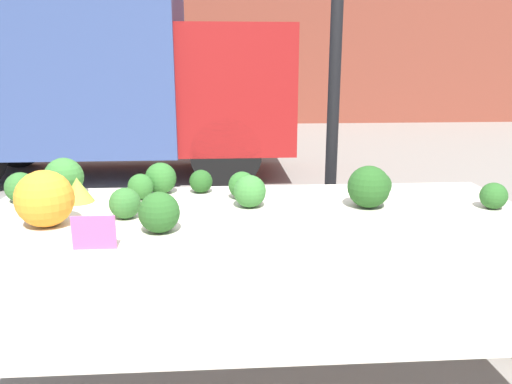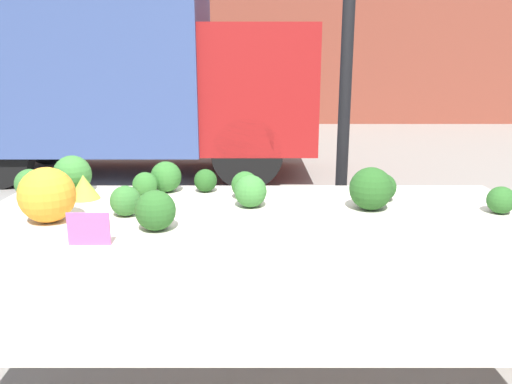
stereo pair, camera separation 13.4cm
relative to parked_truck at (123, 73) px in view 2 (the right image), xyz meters
name	(u,v)px [view 2 (the right image)]	position (x,y,z in m)	size (l,w,h in m)	color
ground_plane	(256,375)	(1.65, -4.35, -1.29)	(40.00, 40.00, 0.00)	gray
tent_pole	(344,117)	(2.17, -3.48, -0.18)	(0.07, 0.07, 2.22)	black
parked_truck	(123,73)	(0.00, 0.00, 0.00)	(4.37, 1.83, 2.41)	#384C84
market_table	(256,235)	(1.65, -4.41, -0.57)	(2.33, 0.87, 0.81)	beige
orange_cauliflower	(47,195)	(0.84, -4.51, -0.37)	(0.22, 0.22, 0.22)	orange
romanesco_head	(84,187)	(0.86, -4.17, -0.42)	(0.14, 0.14, 0.11)	#93B238
broccoli_head_0	(166,177)	(1.22, -4.03, -0.41)	(0.15, 0.15, 0.15)	#2D6628
broccoli_head_1	(371,189)	(2.14, -4.34, -0.39)	(0.18, 0.18, 0.18)	#23511E
broccoli_head_2	(49,188)	(0.73, -4.23, -0.41)	(0.13, 0.13, 0.13)	#2D6628
broccoli_head_3	(126,201)	(1.12, -4.43, -0.42)	(0.13, 0.13, 0.13)	#336B2D
broccoli_head_4	(501,200)	(2.67, -4.39, -0.42)	(0.11, 0.11, 0.11)	#285B23
broccoli_head_5	(156,211)	(1.28, -4.61, -0.40)	(0.15, 0.15, 0.15)	#285B23
broccoli_head_6	(145,185)	(1.13, -4.13, -0.42)	(0.12, 0.12, 0.12)	#2D6628
broccoli_head_7	(245,185)	(1.60, -4.15, -0.42)	(0.13, 0.13, 0.13)	#2D6628
broccoli_head_8	(205,181)	(1.41, -4.03, -0.43)	(0.11, 0.11, 0.11)	#23511E
broccoli_head_9	(72,174)	(0.77, -4.05, -0.39)	(0.18, 0.18, 0.18)	#387533
broccoli_head_10	(382,187)	(2.23, -4.20, -0.42)	(0.13, 0.13, 0.13)	#23511E
broccoli_head_11	(30,184)	(0.61, -4.15, -0.41)	(0.14, 0.14, 0.14)	#336B2D
broccoli_head_12	(251,191)	(1.63, -4.30, -0.41)	(0.14, 0.14, 0.14)	#387533
price_sign	(89,229)	(1.08, -4.77, -0.42)	(0.15, 0.01, 0.12)	#F45B9E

